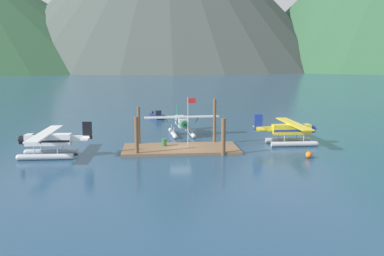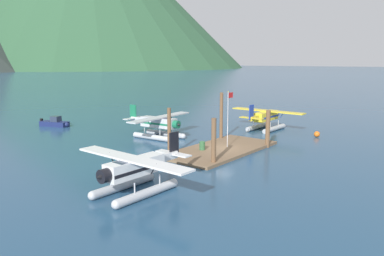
{
  "view_description": "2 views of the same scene",
  "coord_description": "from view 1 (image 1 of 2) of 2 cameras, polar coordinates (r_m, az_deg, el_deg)",
  "views": [
    {
      "loc": [
        -2.81,
        -46.97,
        10.29
      ],
      "look_at": [
        1.33,
        -0.05,
        2.59
      ],
      "focal_mm": 38.47,
      "sensor_mm": 36.0,
      "label": 1
    },
    {
      "loc": [
        -31.78,
        -21.41,
        9.37
      ],
      "look_at": [
        -0.15,
        3.79,
        2.04
      ],
      "focal_mm": 34.81,
      "sensor_mm": 36.0,
      "label": 2
    }
  ],
  "objects": [
    {
      "name": "seaplane_white_port_aft",
      "position": [
        46.9,
        -19.3,
        -1.96
      ],
      "size": [
        7.98,
        10.42,
        3.84
      ],
      "color": "#B7BABF",
      "rests_on": "ground"
    },
    {
      "name": "piling_far_right",
      "position": [
        51.03,
        3.14,
        0.88
      ],
      "size": [
        0.39,
        0.39,
        5.69
      ],
      "primitive_type": "cylinder",
      "color": "brown",
      "rests_on": "ground"
    },
    {
      "name": "dock_platform",
      "position": [
        48.13,
        -1.59,
        -2.88
      ],
      "size": [
        13.4,
        6.29,
        0.3
      ],
      "primitive_type": "cube",
      "color": "brown",
      "rests_on": "ground"
    },
    {
      "name": "fuel_drum",
      "position": [
        48.98,
        -3.87,
        -1.99
      ],
      "size": [
        0.62,
        0.62,
        0.88
      ],
      "color": "#33663D",
      "rests_on": "dock_platform"
    },
    {
      "name": "flagpole",
      "position": [
        47.31,
        -0.41,
        1.65
      ],
      "size": [
        0.95,
        0.1,
        5.95
      ],
      "color": "silver",
      "rests_on": "dock_platform"
    },
    {
      "name": "mooring_buoy",
      "position": [
        45.83,
        15.89,
        -3.6
      ],
      "size": [
        0.72,
        0.72,
        0.72
      ],
      "primitive_type": "sphere",
      "color": "orange",
      "rests_on": "ground"
    },
    {
      "name": "piling_near_right",
      "position": [
        45.28,
        4.37,
        -1.23
      ],
      "size": [
        0.48,
        0.48,
        4.1
      ],
      "primitive_type": "cylinder",
      "color": "brown",
      "rests_on": "ground"
    },
    {
      "name": "boat_navy_open_north",
      "position": [
        74.84,
        -4.85,
        1.72
      ],
      "size": [
        2.8,
        4.7,
        1.5
      ],
      "color": "navy",
      "rests_on": "ground"
    },
    {
      "name": "piling_near_left",
      "position": [
        45.21,
        -7.69,
        -1.16
      ],
      "size": [
        0.45,
        0.45,
        4.33
      ],
      "primitive_type": "cylinder",
      "color": "brown",
      "rests_on": "ground"
    },
    {
      "name": "seaplane_yellow_stbd_fwd",
      "position": [
        52.42,
        13.59,
        -0.55
      ],
      "size": [
        7.98,
        10.4,
        3.84
      ],
      "color": "#B7BABF",
      "rests_on": "ground"
    },
    {
      "name": "ground_plane",
      "position": [
        48.17,
        -1.59,
        -3.06
      ],
      "size": [
        1200.0,
        1200.0,
        0.0
      ],
      "primitive_type": "plane",
      "color": "navy"
    },
    {
      "name": "seaplane_silver_bow_centre",
      "position": [
        57.44,
        -1.45,
        0.55
      ],
      "size": [
        10.48,
        7.97,
        3.84
      ],
      "color": "#B7BABF",
      "rests_on": "ground"
    },
    {
      "name": "piling_far_left",
      "position": [
        50.5,
        -7.39,
        0.22
      ],
      "size": [
        0.37,
        0.37,
        4.81
      ],
      "primitive_type": "cylinder",
      "color": "brown",
      "rests_on": "ground"
    }
  ]
}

